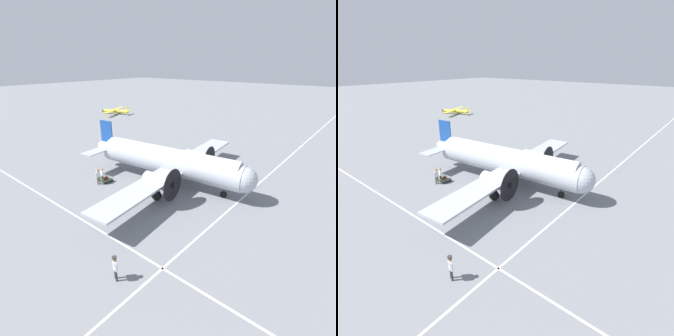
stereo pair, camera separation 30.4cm
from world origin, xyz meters
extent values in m
plane|color=slate|center=(0.00, 0.00, 0.00)|extent=(300.00, 300.00, 0.00)
cube|color=silver|center=(0.00, 8.18, 0.00)|extent=(120.00, 0.16, 0.01)
cube|color=silver|center=(10.63, 0.00, 0.00)|extent=(0.16, 120.00, 0.01)
cylinder|color=#ADB2BC|center=(0.00, 0.00, 2.44)|extent=(4.56, 17.21, 2.69)
cylinder|color=silver|center=(0.00, 0.00, 3.18)|extent=(3.66, 16.30, 1.88)
sphere|color=#ADB2BC|center=(-0.94, 8.46, 2.44)|extent=(2.55, 2.55, 2.55)
cylinder|color=#ADB2BC|center=(0.94, -8.46, 2.58)|extent=(1.84, 3.46, 1.48)
cube|color=#194799|center=(1.01, -9.08, 4.46)|extent=(0.35, 1.87, 3.09)
cube|color=#ADB2BC|center=(0.99, -8.87, 2.71)|extent=(7.83, 2.50, 0.10)
cube|color=#ADB2BC|center=(-0.14, 1.24, 2.11)|extent=(24.18, 5.34, 0.20)
cylinder|color=#ADB2BC|center=(-4.23, 1.07, 2.13)|extent=(1.79, 3.05, 1.48)
cylinder|color=black|center=(-4.41, 2.66, 2.13)|extent=(3.09, 0.38, 3.11)
sphere|color=black|center=(-4.42, 2.81, 2.13)|extent=(0.52, 0.52, 0.52)
cylinder|color=#ADB2BC|center=(3.89, 1.98, 2.13)|extent=(1.79, 3.05, 1.48)
cylinder|color=black|center=(3.71, 3.57, 2.13)|extent=(3.09, 0.38, 3.11)
sphere|color=black|center=(3.70, 3.71, 2.13)|extent=(0.52, 0.52, 0.52)
cylinder|color=#4C4C51|center=(-4.20, 0.79, 1.04)|extent=(0.18, 0.18, 0.99)
cylinder|color=black|center=(-4.20, 0.79, 0.55)|extent=(0.42, 1.13, 1.10)
cylinder|color=#4C4C51|center=(3.92, 1.69, 1.04)|extent=(0.18, 0.18, 0.99)
cylinder|color=black|center=(3.92, 1.69, 0.55)|extent=(0.42, 1.13, 1.10)
cylinder|color=#4C4C51|center=(-0.74, 6.60, 0.79)|extent=(0.14, 0.14, 0.88)
cylinder|color=black|center=(-0.74, 6.60, 0.35)|extent=(0.26, 0.72, 0.70)
cylinder|color=#2D2D33|center=(13.24, 6.65, 0.43)|extent=(0.12, 0.12, 0.85)
cylinder|color=#2D2D33|center=(13.15, 6.42, 0.43)|extent=(0.12, 0.12, 0.85)
cube|color=white|center=(13.20, 6.53, 1.17)|extent=(0.34, 0.45, 0.64)
sphere|color=#8C6647|center=(13.20, 6.53, 1.64)|extent=(0.28, 0.28, 0.28)
cylinder|color=white|center=(13.29, 6.77, 1.14)|extent=(0.10, 0.10, 0.61)
cylinder|color=white|center=(13.10, 6.30, 1.14)|extent=(0.10, 0.10, 0.61)
cube|color=maroon|center=(13.29, 6.49, 1.25)|extent=(0.03, 0.05, 0.41)
cylinder|color=#2D2D33|center=(13.20, 6.53, 1.76)|extent=(0.39, 0.39, 0.07)
cylinder|color=#2D2D33|center=(4.66, -5.86, 0.42)|extent=(0.12, 0.12, 0.83)
cylinder|color=#2D2D33|center=(4.70, -5.62, 0.42)|extent=(0.12, 0.12, 0.83)
cube|color=white|center=(4.68, -5.74, 1.14)|extent=(0.26, 0.43, 0.62)
sphere|color=tan|center=(4.68, -5.74, 1.59)|extent=(0.28, 0.28, 0.28)
cylinder|color=white|center=(4.63, -5.98, 1.11)|extent=(0.10, 0.10, 0.59)
cylinder|color=white|center=(4.72, -5.50, 1.11)|extent=(0.10, 0.10, 0.59)
cube|color=maroon|center=(4.58, -5.72, 1.22)|extent=(0.02, 0.05, 0.40)
cylinder|color=#473D2D|center=(5.38, -5.69, 0.44)|extent=(0.13, 0.13, 0.88)
cylinder|color=#473D2D|center=(5.12, -5.71, 0.44)|extent=(0.13, 0.13, 0.88)
cube|color=white|center=(5.25, -5.70, 1.21)|extent=(0.44, 0.24, 0.66)
sphere|color=tan|center=(5.25, -5.70, 1.69)|extent=(0.29, 0.29, 0.29)
cylinder|color=white|center=(5.51, -5.68, 1.18)|extent=(0.10, 0.10, 0.63)
cylinder|color=white|center=(4.99, -5.72, 1.18)|extent=(0.10, 0.10, 0.63)
cube|color=maroon|center=(4.35, -5.53, 0.29)|extent=(0.48, 0.18, 0.58)
cube|color=#551515|center=(4.35, -5.53, 0.61)|extent=(0.17, 0.13, 0.02)
cube|color=#4C6047|center=(4.31, -5.74, 0.30)|extent=(1.36, 1.73, 0.04)
cube|color=#4C6047|center=(4.22, -6.51, 0.54)|extent=(1.18, 0.17, 0.04)
cylinder|color=#4C6047|center=(3.66, -6.45, 0.43)|extent=(0.04, 0.04, 0.22)
cylinder|color=#4C6047|center=(4.78, -6.58, 0.43)|extent=(0.04, 0.04, 0.22)
cylinder|color=black|center=(3.91, -5.08, 0.14)|extent=(0.09, 0.28, 0.28)
cylinder|color=black|center=(4.85, -5.19, 0.14)|extent=(0.09, 0.28, 0.28)
cylinder|color=black|center=(3.77, -6.30, 0.14)|extent=(0.09, 0.28, 0.28)
cylinder|color=black|center=(4.71, -6.40, 0.14)|extent=(0.09, 0.28, 0.28)
cylinder|color=yellow|center=(-23.67, -36.71, 0.76)|extent=(3.51, 6.50, 0.83)
sphere|color=black|center=(-22.23, -39.93, 0.76)|extent=(0.74, 0.74, 0.74)
cube|color=yellow|center=(-23.52, -37.06, 1.13)|extent=(9.67, 5.10, 0.08)
cube|color=yellow|center=(-25.02, -33.70, 1.42)|extent=(0.30, 0.57, 1.07)
cube|color=yellow|center=(-25.02, -33.70, 0.89)|extent=(3.23, 1.83, 0.04)
cylinder|color=black|center=(-22.69, -38.90, 0.14)|extent=(0.19, 0.29, 0.28)
cylinder|color=#4C4C51|center=(-22.69, -38.90, 0.24)|extent=(0.06, 0.06, 0.21)
cylinder|color=black|center=(-23.14, -36.06, 0.14)|extent=(0.19, 0.29, 0.28)
cylinder|color=#4C4C51|center=(-23.14, -36.06, 0.24)|extent=(0.06, 0.06, 0.21)
cylinder|color=black|center=(-24.51, -36.68, 0.14)|extent=(0.19, 0.29, 0.28)
cylinder|color=#4C4C51|center=(-24.51, -36.68, 0.24)|extent=(0.06, 0.06, 0.21)
camera|label=1|loc=(20.93, 17.01, 12.74)|focal=28.00mm
camera|label=2|loc=(20.73, 17.25, 12.74)|focal=28.00mm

